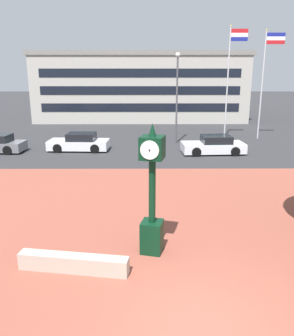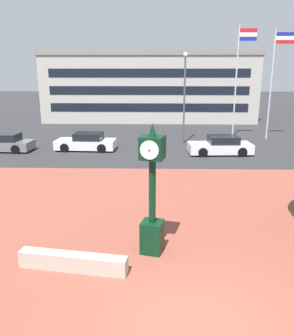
{
  "view_description": "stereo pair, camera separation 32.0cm",
  "coord_description": "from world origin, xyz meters",
  "px_view_note": "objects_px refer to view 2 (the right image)",
  "views": [
    {
      "loc": [
        -1.2,
        -6.61,
        5.51
      ],
      "look_at": [
        -1.15,
        3.18,
        2.8
      ],
      "focal_mm": 36.92,
      "sensor_mm": 36.0,
      "label": 1
    },
    {
      "loc": [
        -0.88,
        -6.61,
        5.51
      ],
      "look_at": [
        -1.15,
        3.18,
        2.8
      ],
      "focal_mm": 36.92,
      "sensor_mm": 36.0,
      "label": 2
    }
  ],
  "objects_px": {
    "car_street_near": "(221,146)",
    "car_street_far": "(4,143)",
    "street_clock": "(152,197)",
    "flagpole_secondary": "(274,77)",
    "civic_building": "(150,86)",
    "car_street_mid": "(87,142)",
    "street_lamp_post": "(185,89)",
    "flagpole_primary": "(238,75)"
  },
  "relations": [
    {
      "from": "car_street_far",
      "to": "car_street_near",
      "type": "bearing_deg",
      "value": -88.91
    },
    {
      "from": "car_street_near",
      "to": "flagpole_primary",
      "type": "bearing_deg",
      "value": -23.94
    },
    {
      "from": "flagpole_secondary",
      "to": "car_street_mid",
      "type": "bearing_deg",
      "value": -162.14
    },
    {
      "from": "street_clock",
      "to": "car_street_mid",
      "type": "bearing_deg",
      "value": 122.58
    },
    {
      "from": "car_street_far",
      "to": "street_lamp_post",
      "type": "xyz_separation_m",
      "value": [
        13.24,
        3.3,
        3.68
      ]
    },
    {
      "from": "street_clock",
      "to": "car_street_near",
      "type": "relative_size",
      "value": 0.93
    },
    {
      "from": "street_lamp_post",
      "to": "street_clock",
      "type": "bearing_deg",
      "value": -97.38
    },
    {
      "from": "flagpole_primary",
      "to": "civic_building",
      "type": "relative_size",
      "value": 0.38
    },
    {
      "from": "civic_building",
      "to": "car_street_near",
      "type": "bearing_deg",
      "value": -75.49
    },
    {
      "from": "car_street_near",
      "to": "street_clock",
      "type": "bearing_deg",
      "value": 158.36
    },
    {
      "from": "street_clock",
      "to": "car_street_near",
      "type": "distance_m",
      "value": 14.62
    },
    {
      "from": "flagpole_secondary",
      "to": "civic_building",
      "type": "xyz_separation_m",
      "value": [
        -10.45,
        14.8,
        -1.29
      ]
    },
    {
      "from": "car_street_mid",
      "to": "flagpole_secondary",
      "type": "bearing_deg",
      "value": -69.45
    },
    {
      "from": "car_street_far",
      "to": "flagpole_secondary",
      "type": "relative_size",
      "value": 0.48
    },
    {
      "from": "car_street_far",
      "to": "civic_building",
      "type": "distance_m",
      "value": 22.79
    },
    {
      "from": "civic_building",
      "to": "flagpole_secondary",
      "type": "bearing_deg",
      "value": -54.79
    },
    {
      "from": "car_street_near",
      "to": "car_street_far",
      "type": "distance_m",
      "value": 15.56
    },
    {
      "from": "car_street_mid",
      "to": "car_street_far",
      "type": "distance_m",
      "value": 5.97
    },
    {
      "from": "flagpole_secondary",
      "to": "street_lamp_post",
      "type": "height_order",
      "value": "flagpole_secondary"
    },
    {
      "from": "car_street_near",
      "to": "car_street_far",
      "type": "relative_size",
      "value": 1.03
    },
    {
      "from": "flagpole_secondary",
      "to": "car_street_far",
      "type": "bearing_deg",
      "value": -165.64
    },
    {
      "from": "flagpole_primary",
      "to": "flagpole_secondary",
      "type": "distance_m",
      "value": 2.92
    },
    {
      "from": "street_clock",
      "to": "flagpole_secondary",
      "type": "bearing_deg",
      "value": 77.64
    },
    {
      "from": "flagpole_primary",
      "to": "street_lamp_post",
      "type": "height_order",
      "value": "flagpole_primary"
    },
    {
      "from": "car_street_near",
      "to": "car_street_far",
      "type": "xyz_separation_m",
      "value": [
        -15.55,
        0.52,
        -0.0
      ]
    },
    {
      "from": "car_street_far",
      "to": "car_street_mid",
      "type": "bearing_deg",
      "value": -81.76
    },
    {
      "from": "car_street_near",
      "to": "flagpole_secondary",
      "type": "height_order",
      "value": "flagpole_secondary"
    },
    {
      "from": "street_clock",
      "to": "car_street_far",
      "type": "distance_m",
      "value": 18.09
    },
    {
      "from": "car_street_mid",
      "to": "flagpole_primary",
      "type": "height_order",
      "value": "flagpole_primary"
    },
    {
      "from": "car_street_near",
      "to": "car_street_far",
      "type": "height_order",
      "value": "same"
    },
    {
      "from": "car_street_mid",
      "to": "street_lamp_post",
      "type": "bearing_deg",
      "value": -66.61
    },
    {
      "from": "car_street_mid",
      "to": "civic_building",
      "type": "height_order",
      "value": "civic_building"
    },
    {
      "from": "street_clock",
      "to": "flagpole_secondary",
      "type": "relative_size",
      "value": 0.46
    },
    {
      "from": "flagpole_secondary",
      "to": "street_lamp_post",
      "type": "bearing_deg",
      "value": -165.02
    },
    {
      "from": "flagpole_primary",
      "to": "street_lamp_post",
      "type": "xyz_separation_m",
      "value": [
        -4.52,
        -1.99,
        -1.08
      ]
    },
    {
      "from": "car_street_near",
      "to": "car_street_far",
      "type": "bearing_deg",
      "value": 84.88
    },
    {
      "from": "car_street_far",
      "to": "civic_building",
      "type": "bearing_deg",
      "value": -23.97
    },
    {
      "from": "car_street_mid",
      "to": "civic_building",
      "type": "distance_m",
      "value": 20.29
    },
    {
      "from": "street_lamp_post",
      "to": "car_street_near",
      "type": "bearing_deg",
      "value": -58.75
    },
    {
      "from": "street_clock",
      "to": "car_street_far",
      "type": "xyz_separation_m",
      "value": [
        -10.95,
        14.34,
        -1.27
      ]
    },
    {
      "from": "car_street_near",
      "to": "civic_building",
      "type": "bearing_deg",
      "value": 11.29
    },
    {
      "from": "car_street_mid",
      "to": "civic_building",
      "type": "bearing_deg",
      "value": -9.66
    }
  ]
}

